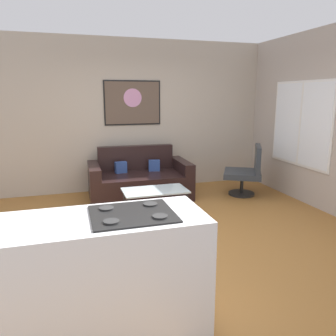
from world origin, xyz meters
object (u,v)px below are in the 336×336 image
at_px(coffee_table, 155,192).
at_px(couch, 139,181).
at_px(armchair, 247,171).
at_px(wall_painting, 133,103).

bearing_deg(coffee_table, couch, 90.61).
xyz_separation_m(coffee_table, armchair, (1.88, 0.63, 0.05)).
distance_m(couch, armchair, 1.94).
bearing_deg(coffee_table, wall_painting, 89.49).
height_order(couch, coffee_table, couch).
distance_m(armchair, wall_painting, 2.45).
distance_m(couch, coffee_table, 1.07).
relative_size(coffee_table, armchair, 1.02).
bearing_deg(couch, coffee_table, -89.39).
bearing_deg(armchair, couch, 167.12).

